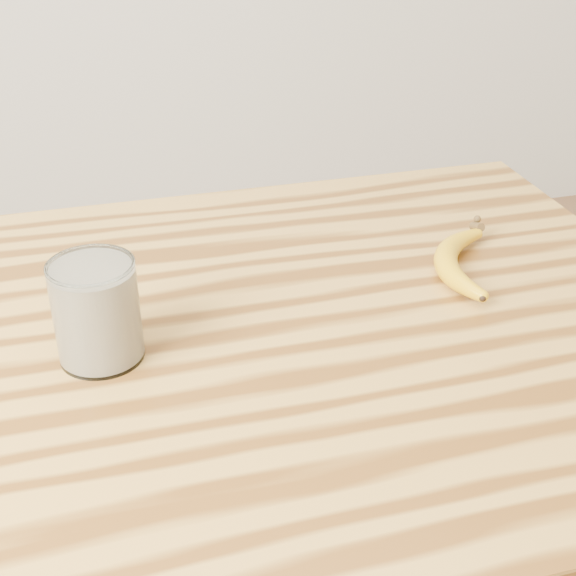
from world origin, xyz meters
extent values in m
cube|color=#A67734|center=(0.00, 0.00, 0.88)|extent=(1.20, 0.80, 0.04)
cylinder|color=brown|center=(0.54, 0.34, 0.43)|extent=(0.06, 0.06, 0.86)
cylinder|color=white|center=(-0.10, -0.01, 0.96)|extent=(0.09, 0.09, 0.11)
torus|color=white|center=(-0.10, -0.01, 1.01)|extent=(0.09, 0.09, 0.00)
cylinder|color=#EBE4C5|center=(-0.10, -0.01, 0.95)|extent=(0.08, 0.08, 0.10)
camera|label=1|loc=(-0.10, -0.76, 1.41)|focal=50.00mm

